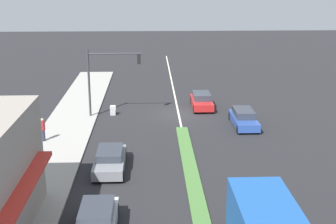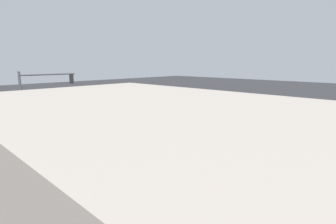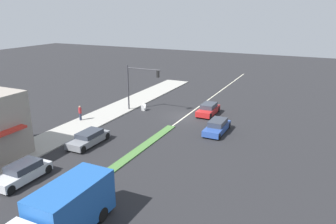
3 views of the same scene
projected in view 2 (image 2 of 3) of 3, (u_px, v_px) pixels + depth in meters
ground_plane at (279, 179)px, 14.64m from camera, size 160.00×160.00×0.00m
lane_marking_center at (103, 126)px, 26.94m from camera, size 0.16×60.00×0.01m
traffic_signal_main at (40, 93)px, 21.46m from camera, size 4.59×0.34×5.60m
pedestrian at (12, 159)px, 14.92m from camera, size 0.34×0.34×1.70m
warning_aframe_sign at (47, 132)px, 22.71m from camera, size 0.45×0.53×0.84m
suv_grey at (139, 164)px, 15.21m from camera, size 1.84×4.51×1.25m
sedan_silver at (268, 216)px, 9.97m from camera, size 1.81×4.35×1.37m
hatchback_red at (111, 114)px, 29.63m from camera, size 1.79×4.16×1.36m
coupe_blue at (162, 117)px, 27.93m from camera, size 1.75×4.50×1.32m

